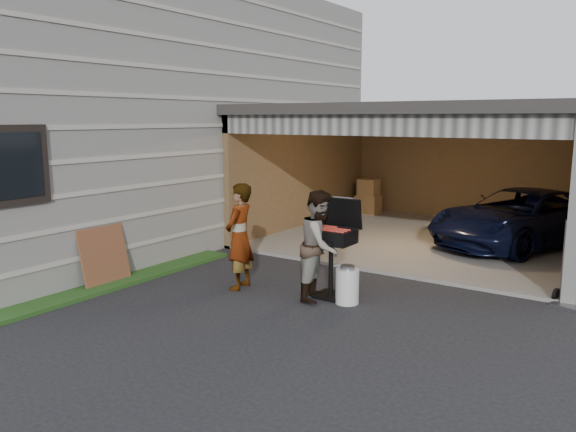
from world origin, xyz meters
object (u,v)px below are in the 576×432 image
at_px(bbq_grill, 332,239).
at_px(hand_truck, 571,291).
at_px(propane_tank, 347,286).
at_px(plywood_panel, 104,256).
at_px(man, 320,245).
at_px(minivan, 522,221).
at_px(woman, 239,236).

relative_size(bbq_grill, hand_truck, 1.20).
xyz_separation_m(propane_tank, plywood_panel, (-3.63, -1.37, 0.22)).
xyz_separation_m(bbq_grill, hand_truck, (3.03, 1.49, -0.64)).
bearing_deg(hand_truck, plywood_panel, -136.03).
relative_size(propane_tank, plywood_panel, 0.53).
bearing_deg(propane_tank, man, -174.85).
distance_m(man, hand_truck, 3.59).
bearing_deg(propane_tank, bbq_grill, 157.13).
bearing_deg(minivan, plywood_panel, -103.34).
height_order(woman, man, woman).
height_order(man, bbq_grill, man).
relative_size(propane_tank, hand_truck, 0.41).
height_order(propane_tank, plywood_panel, plywood_panel).
distance_m(woman, plywood_panel, 2.21).
relative_size(minivan, man, 2.57).
distance_m(woman, man, 1.33).
relative_size(man, propane_tank, 3.20).
height_order(minivan, hand_truck, hand_truck).
bearing_deg(man, hand_truck, -72.84).
relative_size(minivan, propane_tank, 8.24).
xyz_separation_m(man, bbq_grill, (0.10, 0.18, 0.07)).
bearing_deg(minivan, hand_truck, -43.59).
bearing_deg(plywood_panel, man, 22.60).
relative_size(bbq_grill, plywood_panel, 1.54).
xyz_separation_m(woman, bbq_grill, (1.40, 0.44, 0.04)).
bearing_deg(propane_tank, minivan, 75.69).
xyz_separation_m(woman, propane_tank, (1.73, 0.30, -0.58)).
distance_m(man, bbq_grill, 0.22).
bearing_deg(man, plywood_panel, 101.63).
bearing_deg(man, propane_tank, -95.82).
bearing_deg(bbq_grill, hand_truck, 26.23).
bearing_deg(minivan, woman, -95.33).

